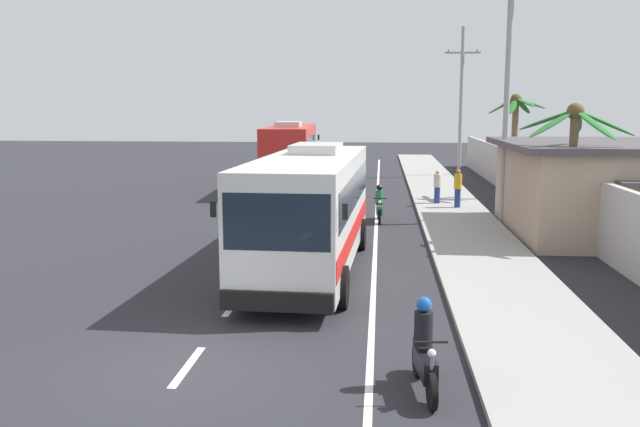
# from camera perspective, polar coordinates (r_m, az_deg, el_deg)

# --- Properties ---
(ground_plane) EXTENTS (160.00, 160.00, 0.00)m
(ground_plane) POSITION_cam_1_polar(r_m,az_deg,el_deg) (13.02, -11.21, -12.68)
(ground_plane) COLOR #28282D
(sidewalk_kerb) EXTENTS (3.20, 90.00, 0.14)m
(sidewalk_kerb) POSITION_cam_1_polar(r_m,az_deg,el_deg) (22.34, 13.48, -3.40)
(sidewalk_kerb) COLOR #999993
(sidewalk_kerb) RESTS_ON ground
(lane_markings) EXTENTS (3.53, 71.00, 0.01)m
(lane_markings) POSITION_cam_1_polar(r_m,az_deg,el_deg) (26.75, 2.06, -1.28)
(lane_markings) COLOR white
(lane_markings) RESTS_ON ground
(boundary_wall) EXTENTS (0.24, 60.00, 2.42)m
(boundary_wall) POSITION_cam_1_polar(r_m,az_deg,el_deg) (26.79, 20.41, 0.78)
(boundary_wall) COLOR #B2B2AD
(boundary_wall) RESTS_ON ground
(coach_bus_foreground) EXTENTS (3.25, 10.67, 3.65)m
(coach_bus_foreground) POSITION_cam_1_polar(r_m,az_deg,el_deg) (19.66, -0.78, 0.59)
(coach_bus_foreground) COLOR silver
(coach_bus_foreground) RESTS_ON ground
(coach_bus_far_lane) EXTENTS (3.29, 11.66, 3.94)m
(coach_bus_far_lane) POSITION_cam_1_polar(r_m,az_deg,el_deg) (39.59, -2.47, 5.04)
(coach_bus_far_lane) COLOR red
(coach_bus_far_lane) RESTS_ON ground
(motorcycle_beside_bus) EXTENTS (0.56, 1.96, 1.54)m
(motorcycle_beside_bus) POSITION_cam_1_polar(r_m,az_deg,el_deg) (28.48, 5.01, 0.61)
(motorcycle_beside_bus) COLOR black
(motorcycle_beside_bus) RESTS_ON ground
(motorcycle_trailing) EXTENTS (0.56, 1.96, 1.60)m
(motorcycle_trailing) POSITION_cam_1_polar(r_m,az_deg,el_deg) (11.79, 8.78, -11.57)
(motorcycle_trailing) COLOR black
(motorcycle_trailing) RESTS_ON ground
(pedestrian_near_kerb) EXTENTS (0.36, 0.36, 1.60)m
(pedestrian_near_kerb) POSITION_cam_1_polar(r_m,az_deg,el_deg) (33.23, 9.85, 2.29)
(pedestrian_near_kerb) COLOR navy
(pedestrian_near_kerb) RESTS_ON sidewalk_kerb
(pedestrian_midwalk) EXTENTS (0.36, 0.36, 1.78)m
(pedestrian_midwalk) POSITION_cam_1_polar(r_m,az_deg,el_deg) (31.98, 11.53, 2.17)
(pedestrian_midwalk) COLOR navy
(pedestrian_midwalk) RESTS_ON sidewalk_kerb
(utility_pole_mid) EXTENTS (2.33, 0.24, 10.42)m
(utility_pole_mid) POSITION_cam_1_polar(r_m,az_deg,el_deg) (28.81, 15.48, 9.98)
(utility_pole_mid) COLOR #9E9E99
(utility_pole_mid) RESTS_ON ground
(utility_pole_far) EXTENTS (2.38, 0.24, 10.06)m
(utility_pole_far) POSITION_cam_1_polar(r_m,az_deg,el_deg) (47.42, 11.80, 9.36)
(utility_pole_far) COLOR #9E9E99
(utility_pole_far) RESTS_ON ground
(palm_nearest) EXTENTS (3.62, 3.61, 4.89)m
(palm_nearest) POSITION_cam_1_polar(r_m,az_deg,el_deg) (23.89, 20.57, 5.55)
(palm_nearest) COLOR brown
(palm_nearest) RESTS_ON ground
(palm_second) EXTENTS (2.85, 2.85, 5.41)m
(palm_second) POSITION_cam_1_polar(r_m,az_deg,el_deg) (35.63, 16.12, 7.15)
(palm_second) COLOR brown
(palm_second) RESTS_ON ground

